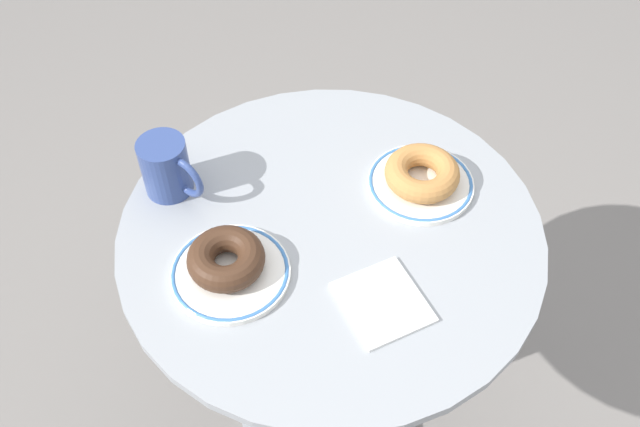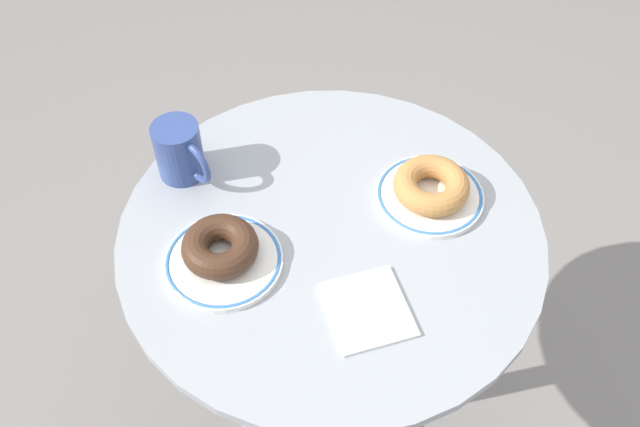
{
  "view_description": "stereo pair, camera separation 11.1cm",
  "coord_description": "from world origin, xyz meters",
  "px_view_note": "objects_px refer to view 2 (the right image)",
  "views": [
    {
      "loc": [
        -0.46,
        -0.56,
        1.64
      ],
      "look_at": [
        -0.02,
        0.01,
        0.79
      ],
      "focal_mm": 39.72,
      "sensor_mm": 36.0,
      "label": 1
    },
    {
      "loc": [
        -0.37,
        -0.62,
        1.64
      ],
      "look_at": [
        -0.02,
        0.01,
        0.79
      ],
      "focal_mm": 39.72,
      "sensor_mm": 36.0,
      "label": 2
    }
  ],
  "objects_px": {
    "cafe_table": "(329,316)",
    "plate_right": "(430,195)",
    "donut_old_fashioned": "(431,185)",
    "coffee_mug": "(180,151)",
    "donut_chocolate": "(220,247)",
    "paper_napkin": "(368,309)",
    "plate_left": "(224,261)"
  },
  "relations": [
    {
      "from": "plate_left",
      "to": "paper_napkin",
      "type": "xyz_separation_m",
      "value": [
        0.15,
        -0.18,
        -0.0
      ]
    },
    {
      "from": "donut_chocolate",
      "to": "coffee_mug",
      "type": "relative_size",
      "value": 0.96
    },
    {
      "from": "cafe_table",
      "to": "plate_right",
      "type": "height_order",
      "value": "plate_right"
    },
    {
      "from": "plate_left",
      "to": "paper_napkin",
      "type": "bearing_deg",
      "value": -50.75
    },
    {
      "from": "donut_chocolate",
      "to": "paper_napkin",
      "type": "xyz_separation_m",
      "value": [
        0.15,
        -0.19,
        -0.03
      ]
    },
    {
      "from": "donut_chocolate",
      "to": "coffee_mug",
      "type": "xyz_separation_m",
      "value": [
        0.02,
        0.2,
        0.02
      ]
    },
    {
      "from": "donut_chocolate",
      "to": "plate_right",
      "type": "bearing_deg",
      "value": -8.48
    },
    {
      "from": "plate_right",
      "to": "cafe_table",
      "type": "bearing_deg",
      "value": 173.16
    },
    {
      "from": "plate_left",
      "to": "paper_napkin",
      "type": "relative_size",
      "value": 1.44
    },
    {
      "from": "cafe_table",
      "to": "plate_right",
      "type": "xyz_separation_m",
      "value": [
        0.18,
        -0.02,
        0.27
      ]
    },
    {
      "from": "donut_old_fashioned",
      "to": "coffee_mug",
      "type": "height_order",
      "value": "coffee_mug"
    },
    {
      "from": "plate_left",
      "to": "donut_old_fashioned",
      "type": "distance_m",
      "value": 0.36
    },
    {
      "from": "coffee_mug",
      "to": "plate_right",
      "type": "bearing_deg",
      "value": -37.19
    },
    {
      "from": "paper_napkin",
      "to": "plate_left",
      "type": "bearing_deg",
      "value": 129.25
    },
    {
      "from": "plate_right",
      "to": "donut_old_fashioned",
      "type": "relative_size",
      "value": 1.43
    },
    {
      "from": "donut_old_fashioned",
      "to": "paper_napkin",
      "type": "xyz_separation_m",
      "value": [
        -0.21,
        -0.14,
        -0.03
      ]
    },
    {
      "from": "cafe_table",
      "to": "plate_right",
      "type": "relative_size",
      "value": 4.13
    },
    {
      "from": "paper_napkin",
      "to": "donut_chocolate",
      "type": "bearing_deg",
      "value": 127.88
    },
    {
      "from": "donut_chocolate",
      "to": "donut_old_fashioned",
      "type": "bearing_deg",
      "value": -8.48
    },
    {
      "from": "donut_chocolate",
      "to": "donut_old_fashioned",
      "type": "distance_m",
      "value": 0.36
    },
    {
      "from": "paper_napkin",
      "to": "coffee_mug",
      "type": "height_order",
      "value": "coffee_mug"
    },
    {
      "from": "donut_chocolate",
      "to": "donut_old_fashioned",
      "type": "xyz_separation_m",
      "value": [
        0.36,
        -0.05,
        -0.0
      ]
    },
    {
      "from": "donut_chocolate",
      "to": "coffee_mug",
      "type": "distance_m",
      "value": 0.2
    },
    {
      "from": "donut_chocolate",
      "to": "donut_old_fashioned",
      "type": "height_order",
      "value": "donut_chocolate"
    },
    {
      "from": "cafe_table",
      "to": "plate_right",
      "type": "bearing_deg",
      "value": -6.84
    },
    {
      "from": "plate_right",
      "to": "donut_old_fashioned",
      "type": "height_order",
      "value": "donut_old_fashioned"
    },
    {
      "from": "plate_left",
      "to": "donut_chocolate",
      "type": "bearing_deg",
      "value": 85.85
    },
    {
      "from": "donut_old_fashioned",
      "to": "paper_napkin",
      "type": "relative_size",
      "value": 0.99
    },
    {
      "from": "cafe_table",
      "to": "coffee_mug",
      "type": "bearing_deg",
      "value": 124.04
    },
    {
      "from": "cafe_table",
      "to": "paper_napkin",
      "type": "distance_m",
      "value": 0.31
    },
    {
      "from": "plate_left",
      "to": "coffee_mug",
      "type": "xyz_separation_m",
      "value": [
        0.02,
        0.21,
        0.05
      ]
    },
    {
      "from": "cafe_table",
      "to": "coffee_mug",
      "type": "relative_size",
      "value": 6.0
    }
  ]
}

